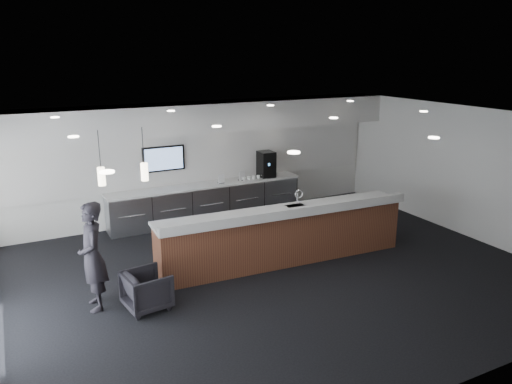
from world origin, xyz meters
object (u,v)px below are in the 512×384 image
armchair (147,290)px  lounge_guest (92,257)px  service_counter (284,235)px  coffee_machine (266,164)px

armchair → lounge_guest: 1.05m
service_counter → lounge_guest: bearing=-173.6°
coffee_machine → armchair: size_ratio=0.94×
service_counter → coffee_machine: 3.50m
coffee_machine → lounge_guest: bearing=-145.2°
service_counter → lounge_guest: 3.81m
coffee_machine → lounge_guest: (-5.08, -3.40, -0.36)m
coffee_machine → armchair: coffee_machine is taller
lounge_guest → coffee_machine: bearing=125.8°
armchair → lounge_guest: bearing=54.0°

